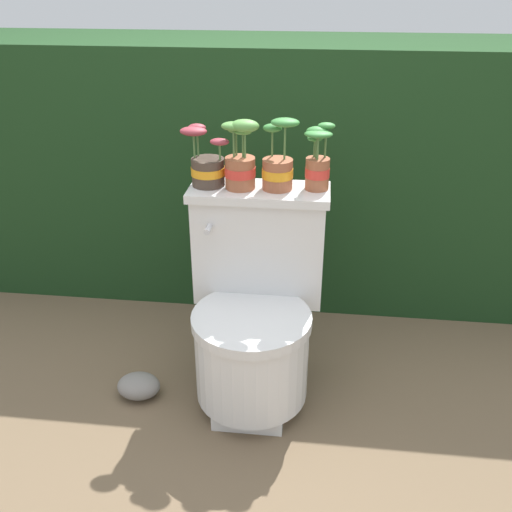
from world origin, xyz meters
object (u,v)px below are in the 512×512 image
object	(u,v)px
potted_plant_midleft	(240,161)
garden_stone	(139,386)
potted_plant_middle	(278,166)
potted_plant_midright	(318,162)
toilet	(255,312)
potted_plant_left	(207,165)

from	to	relation	value
potted_plant_midleft	garden_stone	world-z (taller)	potted_plant_midleft
potted_plant_middle	potted_plant_midleft	bearing A→B (deg)	-176.66
potted_plant_midleft	potted_plant_midright	world-z (taller)	potted_plant_midleft
potted_plant_midleft	potted_plant_midright	bearing A→B (deg)	4.25
potted_plant_midleft	garden_stone	distance (m)	0.90
potted_plant_middle	potted_plant_midright	bearing A→B (deg)	5.13
potted_plant_middle	potted_plant_midright	xyz separation A→B (m)	(0.13, 0.01, 0.01)
toilet	garden_stone	xyz separation A→B (m)	(-0.42, -0.10, -0.29)
potted_plant_left	garden_stone	world-z (taller)	potted_plant_left
toilet	potted_plant_left	xyz separation A→B (m)	(-0.18, 0.15, 0.48)
toilet	potted_plant_left	world-z (taller)	potted_plant_left
potted_plant_left	potted_plant_midleft	bearing A→B (deg)	-7.21
potted_plant_middle	garden_stone	world-z (taller)	potted_plant_middle
potted_plant_left	potted_plant_middle	size ratio (longest dim) A/B	0.85
potted_plant_middle	garden_stone	xyz separation A→B (m)	(-0.48, -0.24, -0.78)
toilet	garden_stone	size ratio (longest dim) A/B	4.71
potted_plant_midright	potted_plant_midleft	bearing A→B (deg)	-175.75
potted_plant_left	potted_plant_midright	size ratio (longest dim) A/B	0.92
toilet	potted_plant_midright	distance (m)	0.56
garden_stone	potted_plant_midleft	bearing A→B (deg)	33.31
potted_plant_left	potted_plant_midleft	xyz separation A→B (m)	(0.12, -0.01, 0.02)
potted_plant_midleft	potted_plant_middle	world-z (taller)	potted_plant_middle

